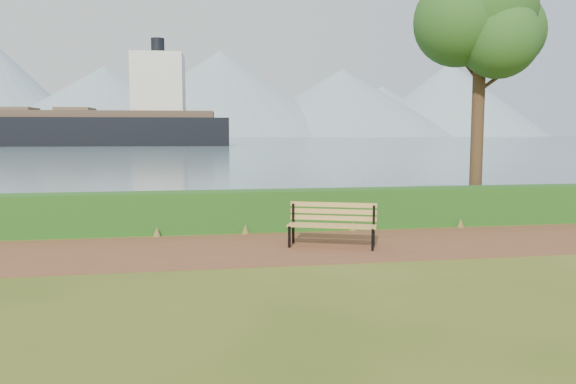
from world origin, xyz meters
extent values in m
plane|color=#3C5016|center=(0.00, 0.00, 0.00)|extent=(140.00, 140.00, 0.00)
cube|color=brown|center=(0.00, 0.30, 0.01)|extent=(40.00, 3.40, 0.01)
cube|color=#184212|center=(0.00, 2.60, 0.50)|extent=(32.00, 0.85, 1.00)
cube|color=#3F5866|center=(0.00, 260.00, 0.01)|extent=(700.00, 510.00, 0.00)
cone|color=#7992A2|center=(-60.00, 395.00, 24.00)|extent=(160.00, 160.00, 48.00)
cone|color=#7992A2|center=(20.00, 405.00, 31.00)|extent=(190.00, 190.00, 62.00)
cone|color=#7992A2|center=(110.00, 400.00, 25.00)|extent=(170.00, 170.00, 50.00)
cone|color=#7992A2|center=(200.00, 410.00, 29.00)|extent=(150.00, 150.00, 58.00)
cone|color=#7992A2|center=(-10.00, 430.00, 17.50)|extent=(120.00, 120.00, 35.00)
cone|color=#7992A2|center=(150.00, 425.00, 20.00)|extent=(130.00, 130.00, 40.00)
cube|color=black|center=(-0.33, 0.24, 0.24)|extent=(0.07, 0.08, 0.47)
cube|color=black|center=(-0.17, 0.67, 0.45)|extent=(0.07, 0.08, 0.90)
cube|color=black|center=(-0.25, 0.46, 0.44)|extent=(0.24, 0.53, 0.05)
cube|color=black|center=(1.31, -0.38, 0.24)|extent=(0.07, 0.08, 0.47)
cube|color=black|center=(1.47, 0.05, 0.45)|extent=(0.07, 0.08, 0.90)
cube|color=black|center=(1.39, -0.17, 0.44)|extent=(0.24, 0.53, 0.05)
cube|color=#AE8443|center=(0.50, -0.04, 0.47)|extent=(1.80, 0.76, 0.04)
cube|color=#AE8443|center=(0.55, 0.08, 0.47)|extent=(1.80, 0.76, 0.04)
cube|color=#AE8443|center=(0.59, 0.21, 0.47)|extent=(1.80, 0.76, 0.04)
cube|color=#AE8443|center=(0.64, 0.33, 0.47)|extent=(1.80, 0.76, 0.04)
cube|color=#AE8443|center=(0.66, 0.39, 0.60)|extent=(1.78, 0.71, 0.11)
cube|color=#AE8443|center=(0.66, 0.39, 0.74)|extent=(1.78, 0.71, 0.11)
cube|color=#AE8443|center=(0.66, 0.39, 0.89)|extent=(1.78, 0.71, 0.11)
cylinder|color=#321D14|center=(5.71, 3.59, 3.20)|extent=(0.36, 0.36, 6.39)
sphere|color=#234A18|center=(5.71, 3.59, 5.86)|extent=(3.02, 3.02, 3.02)
sphere|color=#234A18|center=(6.53, 3.77, 5.33)|extent=(2.31, 2.31, 2.31)
sphere|color=#234A18|center=(4.98, 3.48, 5.51)|extent=(2.49, 2.49, 2.49)
sphere|color=#234A18|center=(5.91, 2.94, 4.97)|extent=(2.13, 2.13, 2.13)
cylinder|color=#321D14|center=(6.11, 3.59, 3.91)|extent=(0.93, 0.11, 0.70)
cylinder|color=#321D14|center=(5.35, 3.67, 4.35)|extent=(0.72, 0.34, 0.64)
cube|color=black|center=(-32.06, 102.54, 1.60)|extent=(75.11, 16.15, 7.45)
cube|color=#4B392D|center=(-32.06, 102.54, 5.97)|extent=(69.08, 14.63, 1.28)
cube|color=silver|center=(-8.25, 101.12, 11.72)|extent=(10.09, 9.34, 11.71)
cylinder|color=black|center=(-8.25, 101.12, 18.64)|extent=(2.56, 2.56, 3.73)
cube|color=brown|center=(-34.61, 102.70, 6.82)|extent=(6.80, 7.40, 0.85)
cube|color=brown|center=(-23.98, 102.06, 6.82)|extent=(6.80, 7.40, 0.85)
camera|label=1|loc=(-2.38, -11.37, 2.44)|focal=35.00mm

